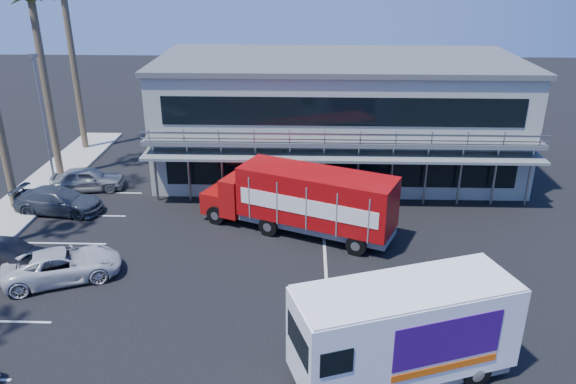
{
  "coord_description": "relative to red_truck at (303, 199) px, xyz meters",
  "views": [
    {
      "loc": [
        1.02,
        -20.11,
        13.13
      ],
      "look_at": [
        0.18,
        5.45,
        2.3
      ],
      "focal_mm": 35.0,
      "sensor_mm": 36.0,
      "label": 1
    }
  ],
  "objects": [
    {
      "name": "parked_car_e",
      "position": [
        -13.01,
        5.19,
        -1.15
      ],
      "size": [
        4.46,
        2.43,
        1.44
      ],
      "primitive_type": "imported",
      "rotation": [
        0.0,
        0.0,
        1.75
      ],
      "color": "gray",
      "rests_on": "ground"
    },
    {
      "name": "building",
      "position": [
        2.06,
        9.33,
        1.79
      ],
      "size": [
        22.4,
        12.0,
        7.3
      ],
      "color": "gray",
      "rests_on": "ground"
    },
    {
      "name": "palm_e",
      "position": [
        -15.64,
        7.39,
        8.7
      ],
      "size": [
        2.8,
        2.8,
        12.25
      ],
      "color": "brown",
      "rests_on": "ground"
    },
    {
      "name": "red_truck",
      "position": [
        0.0,
        0.0,
        0.0
      ],
      "size": [
        10.18,
        6.17,
        3.4
      ],
      "rotation": [
        0.0,
        0.0,
        -0.41
      ],
      "color": "#990D0C",
      "rests_on": "ground"
    },
    {
      "name": "curb_strip",
      "position": [
        -15.94,
        0.39,
        -1.79
      ],
      "size": [
        3.0,
        32.0,
        0.16
      ],
      "primitive_type": "cube",
      "color": "#A5A399",
      "rests_on": "ground"
    },
    {
      "name": "white_van",
      "position": [
        3.34,
        -10.61,
        0.01
      ],
      "size": [
        7.67,
        4.7,
        3.54
      ],
      "rotation": [
        0.0,
        0.0,
        0.33
      ],
      "color": "white",
      "rests_on": "ground"
    },
    {
      "name": "light_pole_far",
      "position": [
        -15.14,
        5.39,
        2.63
      ],
      "size": [
        0.5,
        0.25,
        8.09
      ],
      "color": "gray",
      "rests_on": "ground"
    },
    {
      "name": "parked_car_b",
      "position": [
        -13.13,
        -4.41,
        -1.15
      ],
      "size": [
        4.48,
        1.9,
        1.44
      ],
      "primitive_type": "imported",
      "rotation": [
        0.0,
        0.0,
        1.48
      ],
      "color": "black",
      "rests_on": "ground"
    },
    {
      "name": "parked_car_c",
      "position": [
        -10.44,
        -4.81,
        -1.18
      ],
      "size": [
        5.42,
        3.98,
        1.37
      ],
      "primitive_type": "imported",
      "rotation": [
        0.0,
        0.0,
        1.96
      ],
      "color": "silver",
      "rests_on": "ground"
    },
    {
      "name": "parked_car_d",
      "position": [
        -13.44,
        1.99,
        -1.17
      ],
      "size": [
        5.01,
        2.5,
        1.4
      ],
      "primitive_type": "imported",
      "rotation": [
        0.0,
        0.0,
        1.45
      ],
      "color": "#333A44",
      "rests_on": "ground"
    },
    {
      "name": "ground",
      "position": [
        -0.94,
        -5.61,
        -1.87
      ],
      "size": [
        120.0,
        120.0,
        0.0
      ],
      "primitive_type": "plane",
      "color": "black",
      "rests_on": "ground"
    }
  ]
}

